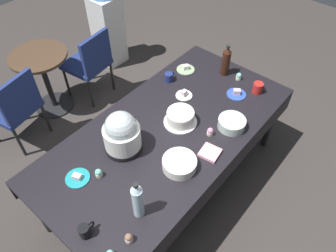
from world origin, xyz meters
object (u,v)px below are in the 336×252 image
(ceramic_snack_bowl, at_px, (179,164))
(water_cooler, at_px, (107,21))
(cupcake_berry, at_px, (99,173))
(soda_bottle_water, at_px, (138,200))
(dessert_plate_white, at_px, (184,95))
(soda_bottle_cola, at_px, (226,61))
(dessert_plate_sage, at_px, (186,69))
(slow_cooker, at_px, (122,134))
(dessert_plate_cobalt, at_px, (236,93))
(cupcake_rose, at_px, (129,238))
(cupcake_lemon, at_px, (210,132))
(coffee_mug_black, at_px, (85,231))
(dessert_plate_teal, at_px, (78,178))
(frosted_layer_cake, at_px, (180,118))
(coffee_mug_red, at_px, (258,88))
(glass_salad_bowl, at_px, (232,123))
(maroon_chair_right, at_px, (90,61))
(potluck_table, at_px, (168,135))
(round_cafe_table, at_px, (43,72))
(maroon_chair_left, at_px, (15,106))
(coffee_mug_navy, at_px, (169,77))
(cupcake_vanilla, at_px, (239,76))

(ceramic_snack_bowl, xyz_separation_m, water_cooler, (1.24, 2.16, -0.20))
(cupcake_berry, bearing_deg, soda_bottle_water, -93.28)
(dessert_plate_white, distance_m, soda_bottle_cola, 0.52)
(dessert_plate_sage, height_order, soda_bottle_water, soda_bottle_water)
(slow_cooker, relative_size, dessert_plate_cobalt, 2.02)
(cupcake_rose, bearing_deg, ceramic_snack_bowl, 9.98)
(cupcake_lemon, height_order, coffee_mug_black, coffee_mug_black)
(ceramic_snack_bowl, xyz_separation_m, dessert_plate_white, (0.62, 0.45, -0.02))
(dessert_plate_teal, height_order, dessert_plate_sage, dessert_plate_sage)
(frosted_layer_cake, bearing_deg, soda_bottle_water, -159.40)
(slow_cooker, relative_size, coffee_mug_red, 2.65)
(glass_salad_bowl, bearing_deg, cupcake_rose, -178.18)
(glass_salad_bowl, height_order, dessert_plate_cobalt, glass_salad_bowl)
(dessert_plate_teal, distance_m, soda_bottle_cola, 1.66)
(dessert_plate_white, distance_m, coffee_mug_red, 0.65)
(slow_cooker, relative_size, maroon_chair_right, 0.41)
(potluck_table, relative_size, water_cooler, 1.77)
(cupcake_lemon, relative_size, soda_bottle_cola, 0.22)
(slow_cooker, height_order, round_cafe_table, slow_cooker)
(maroon_chair_left, xyz_separation_m, maroon_chair_right, (0.94, -0.00, 0.00))
(maroon_chair_left, bearing_deg, cupcake_lemon, -68.09)
(ceramic_snack_bowl, height_order, coffee_mug_red, coffee_mug_red)
(dessert_plate_cobalt, bearing_deg, round_cafe_table, 111.83)
(coffee_mug_navy, bearing_deg, ceramic_snack_bowl, -135.57)
(dessert_plate_sage, relative_size, coffee_mug_red, 1.32)
(maroon_chair_right, distance_m, round_cafe_table, 0.51)
(ceramic_snack_bowl, distance_m, cupcake_berry, 0.57)
(potluck_table, height_order, cupcake_lemon, cupcake_lemon)
(potluck_table, height_order, frosted_layer_cake, frosted_layer_cake)
(glass_salad_bowl, distance_m, maroon_chair_left, 2.08)
(soda_bottle_cola, bearing_deg, glass_salad_bowl, -141.96)
(cupcake_vanilla, distance_m, cupcake_lemon, 0.76)
(dessert_plate_sage, height_order, maroon_chair_left, maroon_chair_left)
(potluck_table, xyz_separation_m, cupcake_rose, (-0.84, -0.40, 0.09))
(frosted_layer_cake, xyz_separation_m, coffee_mug_black, (-1.11, -0.15, -0.01))
(cupcake_lemon, height_order, maroon_chair_left, maroon_chair_left)
(coffee_mug_black, height_order, water_cooler, water_cooler)
(maroon_chair_right, bearing_deg, round_cafe_table, 153.97)
(cupcake_berry, height_order, soda_bottle_water, soda_bottle_water)
(glass_salad_bowl, height_order, round_cafe_table, glass_salad_bowl)
(cupcake_vanilla, bearing_deg, maroon_chair_left, 132.43)
(ceramic_snack_bowl, distance_m, maroon_chair_right, 1.91)
(frosted_layer_cake, distance_m, round_cafe_table, 1.77)
(water_cooler, bearing_deg, cupcake_lemon, -111.44)
(potluck_table, relative_size, cupcake_rose, 32.59)
(dessert_plate_sage, height_order, coffee_mug_navy, coffee_mug_navy)
(glass_salad_bowl, distance_m, cupcake_vanilla, 0.62)
(ceramic_snack_bowl, height_order, round_cafe_table, ceramic_snack_bowl)
(dessert_plate_cobalt, xyz_separation_m, water_cooler, (0.31, 2.06, -0.17))
(maroon_chair_right, height_order, water_cooler, water_cooler)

